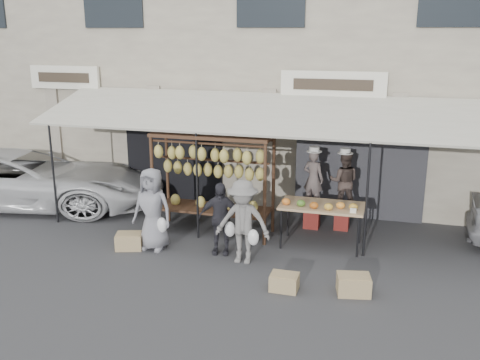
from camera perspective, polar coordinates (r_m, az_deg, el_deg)
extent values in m
plane|color=#2D2D30|center=(10.39, -1.47, -8.99)|extent=(90.00, 90.00, 0.00)
cube|color=#ADA48D|center=(15.78, 5.72, 12.55)|extent=(24.00, 6.00, 7.00)
cube|color=#232328|center=(12.85, 12.63, 1.39)|extent=(3.00, 0.10, 2.50)
cube|color=black|center=(13.91, -7.06, 2.73)|extent=(2.60, 0.10, 2.50)
cube|color=silver|center=(12.53, 9.89, 10.01)|extent=(2.40, 0.10, 0.60)
cube|color=silver|center=(15.00, -18.19, 10.37)|extent=(2.00, 0.10, 0.60)
cube|color=beige|center=(11.78, 1.83, 7.19)|extent=(10.00, 2.34, 0.63)
cylinder|color=black|center=(12.94, -19.27, 0.52)|extent=(0.05, 0.05, 2.30)
cylinder|color=black|center=(11.32, -4.59, -0.73)|extent=(0.05, 0.05, 2.30)
cylinder|color=black|center=(10.64, 13.36, -2.18)|extent=(0.05, 0.05, 2.30)
cylinder|color=#44281B|center=(11.74, -9.29, -0.54)|extent=(0.07, 0.07, 2.20)
cylinder|color=#44281B|center=(10.93, 2.66, -1.56)|extent=(0.07, 0.07, 2.20)
cylinder|color=#44281B|center=(12.44, -7.74, 0.44)|extent=(0.07, 0.07, 2.20)
cylinder|color=#44281B|center=(11.68, 3.57, -0.44)|extent=(0.07, 0.07, 2.20)
cube|color=#44281B|center=(11.38, -2.95, 4.83)|extent=(2.60, 0.90, 0.07)
cylinder|color=#44281B|center=(11.08, -3.53, 3.89)|extent=(2.50, 0.05, 0.05)
cylinder|color=#44281B|center=(11.73, -2.39, 4.57)|extent=(2.50, 0.05, 0.05)
cylinder|color=#44281B|center=(11.50, -2.91, 2.14)|extent=(2.50, 0.05, 0.05)
cube|color=#44281B|center=(11.80, -2.84, -3.06)|extent=(2.50, 0.80, 0.05)
ellipsoid|color=tan|center=(11.54, -8.68, 3.03)|extent=(0.20, 0.18, 0.30)
ellipsoid|color=tan|center=(11.58, -7.26, 2.92)|extent=(0.20, 0.18, 0.30)
ellipsoid|color=tan|center=(11.34, -6.43, 2.93)|extent=(0.20, 0.18, 0.30)
ellipsoid|color=tan|center=(11.39, -5.00, 3.03)|extent=(0.20, 0.18, 0.30)
ellipsoid|color=tan|center=(11.17, -4.10, 2.78)|extent=(0.20, 0.18, 0.30)
ellipsoid|color=tan|center=(11.24, -2.67, 2.68)|extent=(0.20, 0.18, 0.30)
ellipsoid|color=tan|center=(11.02, -1.71, 2.57)|extent=(0.20, 0.18, 0.30)
ellipsoid|color=tan|center=(11.08, -0.27, 2.71)|extent=(0.20, 0.18, 0.30)
ellipsoid|color=tan|center=(10.88, 0.74, 2.38)|extent=(0.20, 0.18, 0.30)
ellipsoid|color=tan|center=(10.96, 2.19, 2.53)|extent=(0.20, 0.18, 0.30)
ellipsoid|color=tan|center=(11.92, -7.68, 1.50)|extent=(0.20, 0.18, 0.30)
ellipsoid|color=tan|center=(11.83, -6.64, 1.34)|extent=(0.20, 0.18, 0.30)
ellipsoid|color=tan|center=(11.75, -5.59, 1.18)|extent=(0.20, 0.18, 0.30)
ellipsoid|color=tan|center=(11.67, -4.52, 1.08)|extent=(0.20, 0.18, 0.30)
ellipsoid|color=tan|center=(11.59, -3.44, 1.11)|extent=(0.20, 0.18, 0.30)
ellipsoid|color=tan|center=(11.52, -2.35, 0.91)|extent=(0.20, 0.18, 0.30)
ellipsoid|color=tan|center=(11.44, -1.24, 0.94)|extent=(0.20, 0.18, 0.30)
ellipsoid|color=tan|center=(11.38, -0.12, 0.90)|extent=(0.20, 0.18, 0.30)
ellipsoid|color=tan|center=(11.33, 1.02, 0.60)|extent=(0.20, 0.18, 0.30)
ellipsoid|color=tan|center=(11.27, 2.16, 0.62)|extent=(0.20, 0.18, 0.30)
cube|color=tan|center=(11.06, 8.74, -2.75)|extent=(1.70, 0.90, 0.05)
cylinder|color=black|center=(10.98, 4.38, -5.24)|extent=(0.04, 0.04, 0.85)
cylinder|color=black|center=(10.80, 12.45, -5.94)|extent=(0.04, 0.04, 0.85)
cylinder|color=black|center=(11.66, 5.13, -3.99)|extent=(0.04, 0.04, 0.85)
cylinder|color=black|center=(11.49, 12.71, -4.62)|extent=(0.04, 0.04, 0.85)
ellipsoid|color=orange|center=(10.94, 4.94, -2.30)|extent=(0.18, 0.14, 0.14)
ellipsoid|color=#477226|center=(10.87, 6.52, -2.47)|extent=(0.18, 0.14, 0.14)
ellipsoid|color=#B25919|center=(10.77, 7.89, -2.69)|extent=(0.18, 0.14, 0.14)
ellipsoid|color=gold|center=(10.73, 9.42, -2.82)|extent=(0.18, 0.14, 0.14)
ellipsoid|color=orange|center=(10.86, 10.67, -2.67)|extent=(0.18, 0.14, 0.14)
ellipsoid|color=gold|center=(10.81, 11.99, -2.81)|extent=(0.18, 0.14, 0.14)
imported|color=#5F5350|center=(12.02, 7.82, 0.11)|extent=(0.56, 0.45, 1.32)
imported|color=#423530|center=(12.03, 11.01, -0.13)|extent=(0.68, 0.55, 1.34)
imported|color=gray|center=(10.96, -9.33, -3.09)|extent=(0.85, 0.58, 1.70)
imported|color=#2A2930|center=(10.64, -2.15, -4.11)|extent=(0.91, 0.48, 1.47)
imported|color=slate|center=(10.19, 0.31, -4.49)|extent=(1.07, 0.62, 1.64)
cube|color=maroon|center=(12.29, 7.67, -3.93)|extent=(0.42, 0.42, 0.49)
cube|color=maroon|center=(12.30, 10.80, -4.15)|extent=(0.40, 0.40, 0.45)
cube|color=tan|center=(9.42, 4.75, -10.80)|extent=(0.48, 0.36, 0.29)
cube|color=tan|center=(9.45, 12.02, -10.87)|extent=(0.62, 0.52, 0.33)
cube|color=tan|center=(11.29, -11.71, -6.39)|extent=(0.63, 0.55, 0.32)
imported|color=silver|center=(14.65, -23.02, 1.47)|extent=(5.41, 3.25, 2.11)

